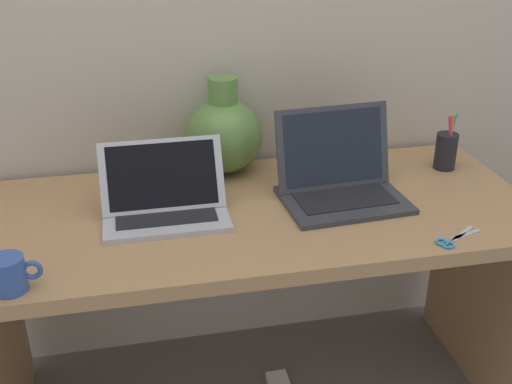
% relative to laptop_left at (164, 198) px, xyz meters
% --- Properties ---
extents(back_wall, '(4.40, 0.04, 2.40)m').
position_rel_laptop_left_xyz_m(back_wall, '(0.25, 0.36, 0.45)').
color(back_wall, '#BCAD99').
rests_on(back_wall, ground).
extents(desk, '(1.56, 0.67, 0.70)m').
position_rel_laptop_left_xyz_m(desk, '(0.25, -0.01, -0.20)').
color(desk, '#AD7F51').
rests_on(desk, ground).
extents(laptop_left, '(0.33, 0.22, 0.19)m').
position_rel_laptop_left_xyz_m(laptop_left, '(0.00, 0.00, 0.00)').
color(laptop_left, '#B2B2B7').
rests_on(laptop_left, desk).
extents(laptop_right, '(0.36, 0.28, 0.25)m').
position_rel_laptop_left_xyz_m(laptop_right, '(0.50, 0.02, 0.01)').
color(laptop_right, '#333338').
rests_on(laptop_right, desk).
extents(green_vase, '(0.24, 0.24, 0.30)m').
position_rel_laptop_left_xyz_m(green_vase, '(0.21, 0.26, 0.07)').
color(green_vase, '#5B843D').
rests_on(green_vase, desk).
extents(coffee_mug, '(0.11, 0.08, 0.08)m').
position_rel_laptop_left_xyz_m(coffee_mug, '(-0.36, -0.29, -0.01)').
color(coffee_mug, '#335199').
rests_on(coffee_mug, desk).
extents(pen_cup, '(0.07, 0.07, 0.18)m').
position_rel_laptop_left_xyz_m(pen_cup, '(0.89, 0.14, 0.01)').
color(pen_cup, black).
rests_on(pen_cup, desk).
extents(scissors, '(0.14, 0.10, 0.01)m').
position_rel_laptop_left_xyz_m(scissors, '(0.70, -0.29, -0.05)').
color(scissors, '#B7B7BC').
rests_on(scissors, desk).
extents(power_brick, '(0.07, 0.07, 0.03)m').
position_rel_laptop_left_xyz_m(power_brick, '(0.33, 0.03, -0.74)').
color(power_brick, white).
rests_on(power_brick, ground).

